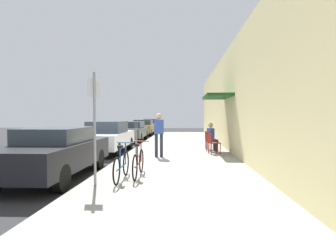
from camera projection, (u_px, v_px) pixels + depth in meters
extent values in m
plane|color=#2D2D30|center=(113.00, 165.00, 9.58)|extent=(60.00, 60.00, 0.00)
cube|color=#9E9B93|center=(179.00, 156.00, 11.45)|extent=(4.50, 32.00, 0.12)
cube|color=beige|center=(237.00, 99.00, 11.24)|extent=(0.30, 32.00, 4.85)
cube|color=#19471E|center=(217.00, 96.00, 12.44)|extent=(1.10, 2.80, 0.12)
cube|color=black|center=(55.00, 155.00, 7.56)|extent=(1.80, 4.40, 0.66)
cube|color=#333D47|center=(57.00, 135.00, 7.69)|extent=(1.48, 2.11, 0.41)
cylinder|color=black|center=(98.00, 159.00, 8.89)|extent=(0.22, 0.64, 0.64)
cylinder|color=black|center=(51.00, 159.00, 8.97)|extent=(0.22, 0.64, 0.64)
cylinder|color=black|center=(61.00, 178.00, 6.16)|extent=(0.22, 0.64, 0.64)
cube|color=silver|center=(107.00, 139.00, 12.78)|extent=(1.80, 4.40, 0.63)
cube|color=#333D47|center=(108.00, 127.00, 12.91)|extent=(1.48, 2.11, 0.52)
cylinder|color=black|center=(130.00, 143.00, 14.11)|extent=(0.22, 0.64, 0.64)
cylinder|color=black|center=(99.00, 143.00, 14.19)|extent=(0.22, 0.64, 0.64)
cylinder|color=black|center=(117.00, 150.00, 11.39)|extent=(0.22, 0.64, 0.64)
cylinder|color=black|center=(79.00, 149.00, 11.47)|extent=(0.22, 0.64, 0.64)
cube|color=#47514C|center=(131.00, 132.00, 18.87)|extent=(1.80, 4.40, 0.59)
cube|color=#333D47|center=(132.00, 125.00, 19.00)|extent=(1.48, 2.11, 0.43)
cylinder|color=black|center=(146.00, 135.00, 20.20)|extent=(0.22, 0.64, 0.64)
cylinder|color=black|center=(124.00, 135.00, 20.28)|extent=(0.22, 0.64, 0.64)
cylinder|color=black|center=(140.00, 138.00, 17.48)|extent=(0.22, 0.64, 0.64)
cylinder|color=black|center=(115.00, 138.00, 17.56)|extent=(0.22, 0.64, 0.64)
cube|color=#A58433|center=(143.00, 128.00, 24.53)|extent=(1.80, 4.40, 0.63)
cube|color=#333D47|center=(144.00, 122.00, 24.66)|extent=(1.48, 2.11, 0.43)
cylinder|color=black|center=(154.00, 131.00, 25.86)|extent=(0.22, 0.64, 0.64)
cylinder|color=black|center=(137.00, 131.00, 25.95)|extent=(0.22, 0.64, 0.64)
cylinder|color=black|center=(150.00, 133.00, 23.14)|extent=(0.22, 0.64, 0.64)
cylinder|color=black|center=(132.00, 133.00, 23.23)|extent=(0.22, 0.64, 0.64)
cube|color=#47514C|center=(151.00, 126.00, 30.65)|extent=(1.80, 4.40, 0.62)
cube|color=#333D47|center=(151.00, 121.00, 30.78)|extent=(1.48, 2.11, 0.45)
cylinder|color=black|center=(159.00, 128.00, 31.98)|extent=(0.22, 0.64, 0.64)
cylinder|color=black|center=(146.00, 128.00, 32.06)|extent=(0.22, 0.64, 0.64)
cylinder|color=black|center=(157.00, 129.00, 29.25)|extent=(0.22, 0.64, 0.64)
cylinder|color=black|center=(142.00, 129.00, 29.34)|extent=(0.22, 0.64, 0.64)
cylinder|color=slate|center=(136.00, 141.00, 11.62)|extent=(0.07, 0.07, 1.10)
cube|color=#383D42|center=(136.00, 125.00, 11.59)|extent=(0.12, 0.10, 0.22)
cylinder|color=gray|center=(95.00, 129.00, 6.31)|extent=(0.06, 0.06, 2.60)
cube|color=white|center=(95.00, 87.00, 6.30)|extent=(0.32, 0.02, 0.44)
torus|color=black|center=(141.00, 161.00, 7.79)|extent=(0.04, 0.66, 0.66)
torus|color=black|center=(135.00, 168.00, 6.74)|extent=(0.04, 0.66, 0.66)
cylinder|color=maroon|center=(138.00, 164.00, 7.26)|extent=(0.04, 1.05, 0.04)
cylinder|color=maroon|center=(137.00, 155.00, 7.10)|extent=(0.04, 0.04, 0.50)
cube|color=black|center=(137.00, 145.00, 7.09)|extent=(0.10, 0.20, 0.06)
cylinder|color=maroon|center=(141.00, 151.00, 7.73)|extent=(0.03, 0.03, 0.56)
cylinder|color=maroon|center=(141.00, 141.00, 7.72)|extent=(0.46, 0.03, 0.03)
torus|color=black|center=(126.00, 163.00, 7.39)|extent=(0.04, 0.66, 0.66)
torus|color=black|center=(117.00, 171.00, 6.34)|extent=(0.04, 0.66, 0.66)
cylinder|color=#1E4C8C|center=(122.00, 167.00, 6.86)|extent=(0.04, 1.05, 0.04)
cylinder|color=#1E4C8C|center=(120.00, 158.00, 6.70)|extent=(0.04, 0.04, 0.50)
cube|color=black|center=(120.00, 147.00, 6.69)|extent=(0.10, 0.20, 0.06)
cylinder|color=#1E4C8C|center=(126.00, 153.00, 7.33)|extent=(0.03, 0.03, 0.56)
cylinder|color=#1E4C8C|center=(125.00, 143.00, 7.32)|extent=(0.46, 0.03, 0.03)
cylinder|color=maroon|center=(217.00, 148.00, 11.81)|extent=(0.04, 0.04, 0.45)
cylinder|color=maroon|center=(220.00, 149.00, 11.43)|extent=(0.04, 0.04, 0.45)
cylinder|color=maroon|center=(209.00, 148.00, 11.74)|extent=(0.04, 0.04, 0.45)
cylinder|color=maroon|center=(212.00, 149.00, 11.36)|extent=(0.04, 0.04, 0.45)
cube|color=maroon|center=(214.00, 143.00, 11.58)|extent=(0.53, 0.53, 0.03)
cube|color=maroon|center=(210.00, 138.00, 11.53)|extent=(0.13, 0.43, 0.40)
cylinder|color=maroon|center=(214.00, 146.00, 12.69)|extent=(0.04, 0.04, 0.45)
cylinder|color=maroon|center=(218.00, 147.00, 12.32)|extent=(0.04, 0.04, 0.45)
cylinder|color=maroon|center=(207.00, 146.00, 12.58)|extent=(0.04, 0.04, 0.45)
cylinder|color=maroon|center=(210.00, 147.00, 12.22)|extent=(0.04, 0.04, 0.45)
cube|color=maroon|center=(212.00, 141.00, 12.44)|extent=(0.56, 0.56, 0.03)
cube|color=maroon|center=(208.00, 137.00, 12.38)|extent=(0.17, 0.43, 0.40)
cylinder|color=#232838|center=(215.00, 146.00, 12.60)|extent=(0.11, 0.11, 0.47)
cylinder|color=#232838|center=(212.00, 141.00, 12.55)|extent=(0.39, 0.25, 0.14)
cylinder|color=#232838|center=(217.00, 146.00, 12.41)|extent=(0.11, 0.11, 0.47)
cylinder|color=#232838|center=(214.00, 141.00, 12.36)|extent=(0.39, 0.25, 0.14)
cube|color=#334C99|center=(211.00, 134.00, 12.41)|extent=(0.33, 0.41, 0.56)
sphere|color=tan|center=(211.00, 125.00, 12.40)|extent=(0.22, 0.22, 0.22)
cylinder|color=maroon|center=(213.00, 144.00, 13.42)|extent=(0.04, 0.04, 0.45)
cylinder|color=maroon|center=(215.00, 145.00, 13.04)|extent=(0.04, 0.04, 0.45)
cylinder|color=maroon|center=(206.00, 144.00, 13.38)|extent=(0.04, 0.04, 0.45)
cylinder|color=maroon|center=(208.00, 145.00, 13.01)|extent=(0.04, 0.04, 0.45)
cube|color=maroon|center=(210.00, 140.00, 13.21)|extent=(0.50, 0.50, 0.03)
cube|color=maroon|center=(206.00, 135.00, 13.18)|extent=(0.10, 0.44, 0.40)
cylinder|color=#232838|center=(156.00, 145.00, 10.69)|extent=(0.12, 0.12, 0.90)
cylinder|color=#232838|center=(161.00, 146.00, 10.68)|extent=(0.12, 0.12, 0.90)
cube|color=#334C99|center=(159.00, 127.00, 10.66)|extent=(0.36, 0.22, 0.56)
sphere|color=tan|center=(159.00, 116.00, 10.65)|extent=(0.22, 0.22, 0.22)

